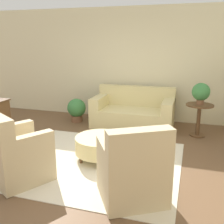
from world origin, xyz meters
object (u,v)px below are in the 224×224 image
object	(u,v)px
couch	(133,112)
armchair_left	(16,155)
side_table	(199,114)
potted_plant_floor	(77,109)
armchair_right	(133,172)
potted_plant_on_side_table	(201,92)
ottoman_table	(101,145)

from	to	relation	value
couch	armchair_left	xyz separation A→B (m)	(-1.06, -3.04, 0.07)
side_table	potted_plant_floor	bearing A→B (deg)	175.98
armchair_left	armchair_right	world-z (taller)	same
armchair_right	potted_plant_on_side_table	distance (m)	2.90
armchair_left	potted_plant_floor	world-z (taller)	armchair_left
couch	armchair_right	bearing A→B (deg)	-77.49
couch	armchair_left	distance (m)	3.22
potted_plant_on_side_table	potted_plant_floor	bearing A→B (deg)	175.98
potted_plant_on_side_table	potted_plant_floor	world-z (taller)	potted_plant_on_side_table
ottoman_table	potted_plant_floor	bearing A→B (deg)	124.77
couch	potted_plant_floor	distance (m)	1.45
armchair_right	potted_plant_floor	size ratio (longest dim) A/B	1.79
armchair_left	ottoman_table	world-z (taller)	armchair_left
couch	ottoman_table	xyz separation A→B (m)	(-0.12, -2.00, -0.06)
couch	side_table	distance (m)	1.52
potted_plant_floor	potted_plant_on_side_table	bearing A→B (deg)	-4.02
couch	potted_plant_on_side_table	world-z (taller)	potted_plant_on_side_table
ottoman_table	side_table	xyz separation A→B (m)	(1.60, 1.70, 0.21)
potted_plant_floor	armchair_right	bearing A→B (deg)	-54.20
armchair_right	side_table	xyz separation A→B (m)	(0.81, 2.73, 0.08)
armchair_right	potted_plant_on_side_table	world-z (taller)	potted_plant_on_side_table
side_table	potted_plant_floor	size ratio (longest dim) A/B	1.19
ottoman_table	potted_plant_floor	world-z (taller)	potted_plant_floor
potted_plant_on_side_table	armchair_left	bearing A→B (deg)	-132.91
side_table	potted_plant_on_side_table	bearing A→B (deg)	90.00
side_table	potted_plant_on_side_table	distance (m)	0.48
armchair_right	couch	bearing A→B (deg)	102.51
potted_plant_on_side_table	potted_plant_floor	xyz separation A→B (m)	(-2.92, 0.21, -0.63)
side_table	armchair_left	bearing A→B (deg)	-132.91
armchair_left	potted_plant_floor	xyz separation A→B (m)	(-0.39, 2.94, -0.08)
ottoman_table	potted_plant_on_side_table	size ratio (longest dim) A/B	1.94
armchair_left	potted_plant_floor	bearing A→B (deg)	97.52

